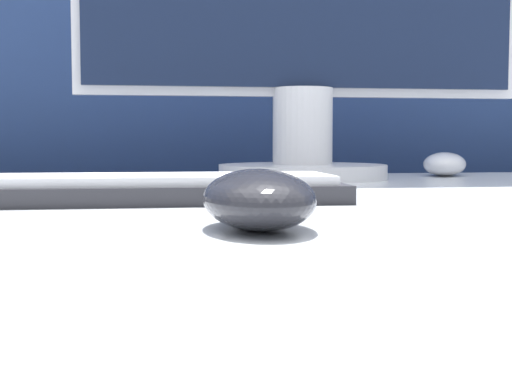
# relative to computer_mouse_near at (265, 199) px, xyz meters

# --- Properties ---
(partition_panel) EXTENTS (5.00, 0.03, 1.48)m
(partition_panel) POSITION_rel_computer_mouse_near_xyz_m (-0.07, 0.82, 0.02)
(partition_panel) COLOR navy
(partition_panel) RESTS_ON ground_plane
(computer_mouse_near) EXTENTS (0.07, 0.12, 0.04)m
(computer_mouse_near) POSITION_rel_computer_mouse_near_xyz_m (0.00, 0.00, 0.00)
(computer_mouse_near) COLOR #232328
(computer_mouse_near) RESTS_ON desk
(keyboard) EXTENTS (0.41, 0.12, 0.02)m
(keyboard) POSITION_rel_computer_mouse_near_xyz_m (-0.10, 0.21, -0.01)
(keyboard) COLOR #28282D
(keyboard) RESTS_ON desk
(computer_mouse_far) EXTENTS (0.10, 0.12, 0.04)m
(computer_mouse_far) POSITION_rel_computer_mouse_near_xyz_m (0.38, 0.59, -0.00)
(computer_mouse_far) COLOR white
(computer_mouse_far) RESTS_ON desk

